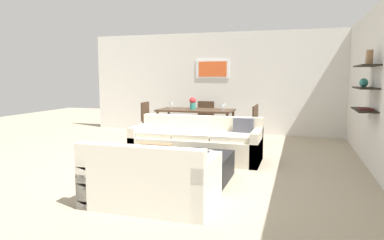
% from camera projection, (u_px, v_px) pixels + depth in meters
% --- Properties ---
extents(ground_plane, '(18.00, 18.00, 0.00)m').
position_uv_depth(ground_plane, '(188.00, 163.00, 6.27)').
color(ground_plane, tan).
extents(back_wall_unit, '(8.40, 0.09, 2.70)m').
position_uv_depth(back_wall_unit, '(238.00, 83.00, 9.37)').
color(back_wall_unit, silver).
rests_on(back_wall_unit, ground).
extents(right_wall_shelf_unit, '(0.34, 8.20, 2.70)m').
position_uv_depth(right_wall_shelf_unit, '(374.00, 88.00, 5.80)').
color(right_wall_shelf_unit, silver).
rests_on(right_wall_shelf_unit, ground).
extents(sofa_beige, '(2.36, 0.90, 0.78)m').
position_uv_depth(sofa_beige, '(197.00, 144.00, 6.53)').
color(sofa_beige, beige).
rests_on(sofa_beige, ground).
extents(loveseat_white, '(1.52, 0.90, 0.78)m').
position_uv_depth(loveseat_white, '(151.00, 181.00, 4.21)').
color(loveseat_white, silver).
rests_on(loveseat_white, ground).
extents(coffee_table, '(1.03, 0.91, 0.38)m').
position_uv_depth(coffee_table, '(195.00, 166.00, 5.30)').
color(coffee_table, black).
rests_on(coffee_table, ground).
extents(decorative_bowl, '(0.39, 0.39, 0.06)m').
position_uv_depth(decorative_bowl, '(194.00, 151.00, 5.29)').
color(decorative_bowl, black).
rests_on(decorative_bowl, coffee_table).
extents(candle_jar, '(0.08, 0.08, 0.09)m').
position_uv_depth(candle_jar, '(210.00, 153.00, 5.14)').
color(candle_jar, silver).
rests_on(candle_jar, coffee_table).
extents(apple_on_coffee_table, '(0.07, 0.07, 0.07)m').
position_uv_depth(apple_on_coffee_table, '(178.00, 152.00, 5.22)').
color(apple_on_coffee_table, red).
rests_on(apple_on_coffee_table, coffee_table).
extents(dining_table, '(1.79, 0.87, 0.75)m').
position_uv_depth(dining_table, '(196.00, 112.00, 8.44)').
color(dining_table, '#422D1E').
rests_on(dining_table, ground).
extents(dining_chair_right_near, '(0.44, 0.44, 0.88)m').
position_uv_depth(dining_chair_right_near, '(249.00, 123.00, 7.90)').
color(dining_chair_right_near, '#422D1E').
rests_on(dining_chair_right_near, ground).
extents(dining_chair_head, '(0.44, 0.44, 0.88)m').
position_uv_depth(dining_chair_head, '(205.00, 116.00, 9.26)').
color(dining_chair_head, '#422D1E').
rests_on(dining_chair_head, ground).
extents(dining_chair_right_far, '(0.44, 0.44, 0.88)m').
position_uv_depth(dining_chair_right_far, '(251.00, 120.00, 8.27)').
color(dining_chair_right_far, '#422D1E').
rests_on(dining_chair_right_far, ground).
extents(dining_chair_left_far, '(0.44, 0.44, 0.88)m').
position_uv_depth(dining_chair_left_far, '(149.00, 117.00, 9.03)').
color(dining_chair_left_far, '#422D1E').
rests_on(dining_chair_left_far, ground).
extents(wine_glass_right_far, '(0.07, 0.07, 0.17)m').
position_uv_depth(wine_glass_right_far, '(224.00, 105.00, 8.33)').
color(wine_glass_right_far, silver).
rests_on(wine_glass_right_far, dining_table).
extents(wine_glass_left_far, '(0.08, 0.08, 0.16)m').
position_uv_depth(wine_glass_left_far, '(171.00, 104.00, 8.71)').
color(wine_glass_left_far, silver).
rests_on(wine_glass_left_far, dining_table).
extents(wine_glass_right_near, '(0.07, 0.07, 0.16)m').
position_uv_depth(wine_glass_right_near, '(222.00, 106.00, 8.12)').
color(wine_glass_right_near, silver).
rests_on(wine_glass_right_near, dining_table).
extents(centerpiece_vase, '(0.16, 0.16, 0.29)m').
position_uv_depth(centerpiece_vase, '(193.00, 103.00, 8.40)').
color(centerpiece_vase, teal).
rests_on(centerpiece_vase, dining_table).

